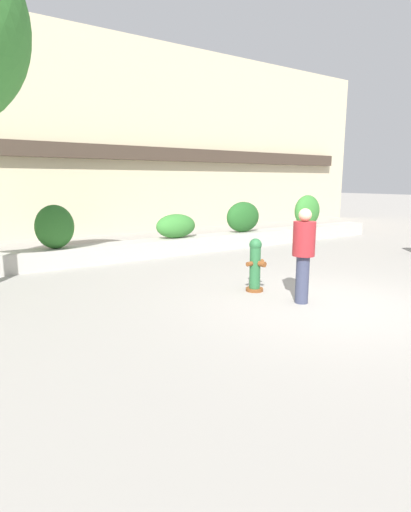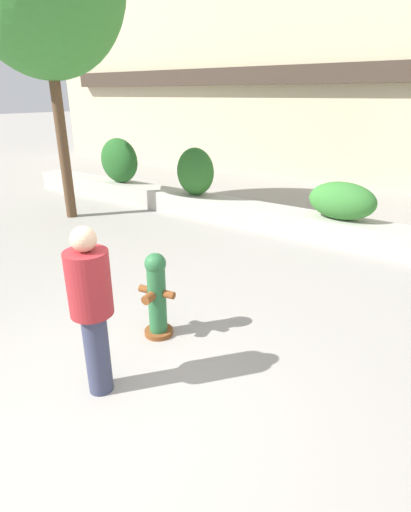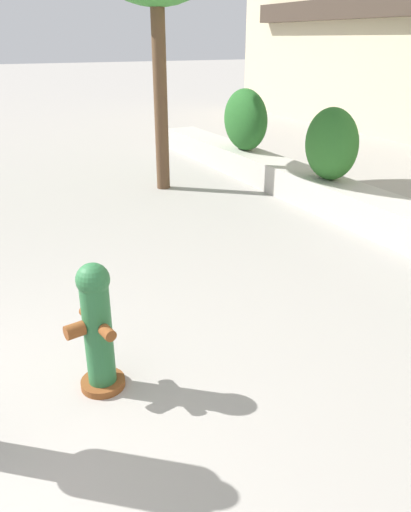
# 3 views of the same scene
# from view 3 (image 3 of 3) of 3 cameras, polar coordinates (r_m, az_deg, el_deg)

# --- Properties ---
(hedge_bush_0) EXTENTS (1.24, 0.67, 1.19)m
(hedge_bush_0) POSITION_cam_3_polar(r_m,az_deg,el_deg) (10.28, 4.56, 15.26)
(hedge_bush_0) COLOR #235B23
(hedge_bush_0) RESTS_ON planter_wall_low
(hedge_bush_1) EXTENTS (0.98, 0.69, 1.12)m
(hedge_bush_1) POSITION_cam_3_polar(r_m,az_deg,el_deg) (8.21, 14.19, 12.30)
(hedge_bush_1) COLOR #2D6B28
(hedge_bush_1) RESTS_ON planter_wall_low
(fire_hydrant) EXTENTS (0.48, 0.46, 1.08)m
(fire_hydrant) POSITION_cam_3_polar(r_m,az_deg,el_deg) (3.93, -12.30, -7.94)
(fire_hydrant) COLOR brown
(fire_hydrant) RESTS_ON ground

